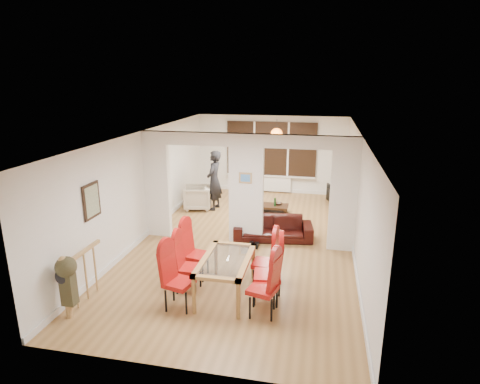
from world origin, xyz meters
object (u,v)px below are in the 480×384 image
(dining_chair_la, at_px, (179,278))
(dining_chair_lc, at_px, (196,251))
(dining_chair_rb, at_px, (268,271))
(television, at_px, (330,195))
(dining_chair_ra, at_px, (263,285))
(bowl, at_px, (278,204))
(dining_chair_rc, at_px, (264,259))
(coffee_table, at_px, (269,209))
(bottle, at_px, (275,202))
(person, at_px, (214,180))
(dining_table, at_px, (226,277))
(armchair, at_px, (197,197))
(sofa, at_px, (273,228))
(dining_chair_lb, at_px, (188,264))

(dining_chair_la, bearing_deg, dining_chair_lc, 106.57)
(dining_chair_rb, height_order, television, dining_chair_rb)
(dining_chair_rb, bearing_deg, dining_chair_ra, -100.52)
(dining_chair_lc, distance_m, bowl, 4.39)
(dining_chair_rb, distance_m, dining_chair_rc, 0.56)
(dining_chair_rb, relative_size, coffee_table, 1.08)
(bottle, distance_m, bowl, 0.20)
(bottle, bearing_deg, dining_chair_rc, -85.90)
(dining_chair_la, relative_size, dining_chair_rb, 0.94)
(dining_chair_ra, bearing_deg, person, 128.09)
(television, xyz_separation_m, coffee_table, (-1.74, -1.28, -0.15))
(dining_table, relative_size, armchair, 1.93)
(dining_chair_la, xyz_separation_m, sofa, (1.18, 3.35, -0.27))
(dining_table, height_order, armchair, armchair)
(dining_table, xyz_separation_m, dining_chair_la, (-0.68, -0.57, 0.19))
(dining_chair_la, distance_m, dining_chair_lb, 0.58)
(dining_chair_la, xyz_separation_m, dining_chair_lb, (-0.03, 0.58, -0.02))
(dining_chair_ra, bearing_deg, dining_chair_rc, 111.55)
(dining_chair_lc, height_order, person, person)
(dining_chair_rc, bearing_deg, bottle, 98.89)
(sofa, relative_size, bottle, 7.47)
(dining_chair_ra, height_order, sofa, dining_chair_ra)
(armchair, bearing_deg, bottle, 77.53)
(dining_table, distance_m, dining_chair_la, 0.91)
(bottle, height_order, bowl, bottle)
(person, xyz_separation_m, bottle, (1.82, -0.10, -0.51))
(dining_chair_lc, relative_size, armchair, 1.39)
(dining_table, bearing_deg, dining_chair_rb, -4.80)
(television, height_order, coffee_table, television)
(dining_chair_ra, height_order, bowl, dining_chair_ra)
(coffee_table, xyz_separation_m, bottle, (0.17, -0.07, 0.25))
(dining_chair_ra, height_order, dining_chair_rb, dining_chair_rb)
(dining_chair_lb, distance_m, person, 4.79)
(dining_chair_la, xyz_separation_m, armchair, (-1.33, 5.21, -0.19))
(bottle, bearing_deg, dining_table, -94.07)
(dining_chair_la, bearing_deg, person, 112.80)
(coffee_table, bearing_deg, sofa, -79.64)
(dining_chair_rc, height_order, armchair, dining_chair_rc)
(dining_chair_ra, bearing_deg, television, 94.75)
(dining_chair_lc, relative_size, television, 1.15)
(dining_chair_lc, xyz_separation_m, dining_chair_rb, (1.49, -0.60, 0.04))
(bottle, bearing_deg, dining_chair_lb, -102.67)
(dining_table, relative_size, sofa, 0.80)
(coffee_table, height_order, bottle, bottle)
(person, distance_m, bottle, 1.90)
(dining_chair_la, xyz_separation_m, television, (2.57, 6.54, -0.28))
(dining_chair_lc, bearing_deg, dining_table, -24.75)
(sofa, bearing_deg, coffee_table, 92.68)
(armchair, height_order, television, armchair)
(dining_chair_lc, relative_size, sofa, 0.57)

